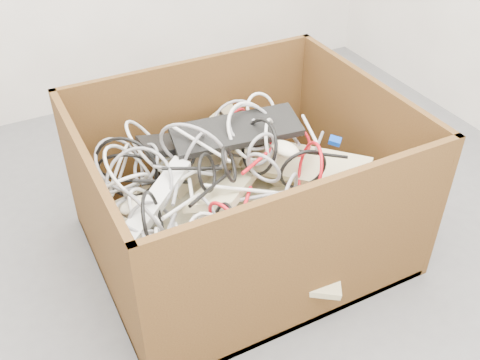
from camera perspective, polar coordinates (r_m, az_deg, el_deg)
name	(u,v)px	position (r m, az deg, el deg)	size (l,w,h in m)	color
ground	(251,275)	(2.05, 1.13, -9.74)	(3.00, 3.00, 0.00)	#515153
cardboard_box	(239,214)	(2.05, -0.07, -3.55)	(1.06, 0.88, 0.59)	#3B230E
keyboard_pile	(246,183)	(2.01, 0.63, -0.31)	(1.03, 0.91, 0.38)	tan
mice_scatter	(230,167)	(1.93, -1.03, 1.36)	(0.81, 0.59, 0.19)	beige
power_strip_left	(157,199)	(1.81, -8.57, -2.00)	(0.34, 0.06, 0.04)	silver
power_strip_right	(243,225)	(1.74, 0.34, -4.61)	(0.28, 0.06, 0.04)	silver
vga_plug	(335,141)	(2.15, 9.76, 4.00)	(0.04, 0.04, 0.02)	blue
cable_tangle	(194,173)	(1.89, -4.77, 0.67)	(0.90, 0.86, 0.49)	black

